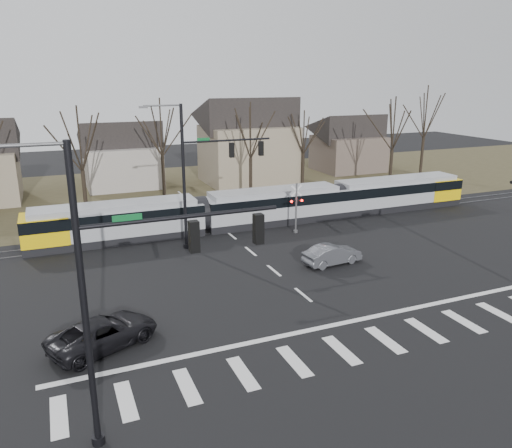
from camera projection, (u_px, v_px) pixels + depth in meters
name	position (u px, v px, depth m)	size (l,w,h in m)	color
ground	(321.00, 309.00, 26.58)	(140.00, 140.00, 0.00)	black
grass_verge	(176.00, 190.00, 54.93)	(140.00, 28.00, 0.01)	#38331E
crosswalk	(364.00, 345.00, 23.04)	(27.00, 2.60, 0.01)	silver
stop_line	(339.00, 324.00, 24.99)	(28.00, 0.35, 0.01)	silver
lane_dashes	(223.00, 229.00, 40.75)	(0.18, 30.00, 0.01)	silver
rail_pair	(224.00, 229.00, 40.57)	(90.00, 1.52, 0.06)	#59595E
tram	(273.00, 205.00, 41.93)	(38.64, 2.87, 2.93)	gray
sedan	(332.00, 254.00, 32.88)	(4.14, 1.81, 1.32)	#46484D
suv	(103.00, 333.00, 22.71)	(5.54, 4.19, 1.40)	black
signal_pole_near_left	(135.00, 280.00, 15.83)	(9.28, 0.44, 10.20)	black
signal_pole_far	(206.00, 169.00, 35.16)	(9.28, 0.44, 10.20)	black
rail_crossing_signal	(296.00, 210.00, 39.22)	(1.08, 0.36, 4.00)	#59595B
tree_row	(208.00, 150.00, 48.94)	(59.20, 7.20, 10.00)	black
house_b	(122.00, 151.00, 55.51)	(8.64, 7.56, 7.65)	gray
house_c	(248.00, 137.00, 57.65)	(10.80, 8.64, 10.10)	#81735D
house_d	(349.00, 140.00, 65.30)	(8.64, 7.56, 7.65)	brown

